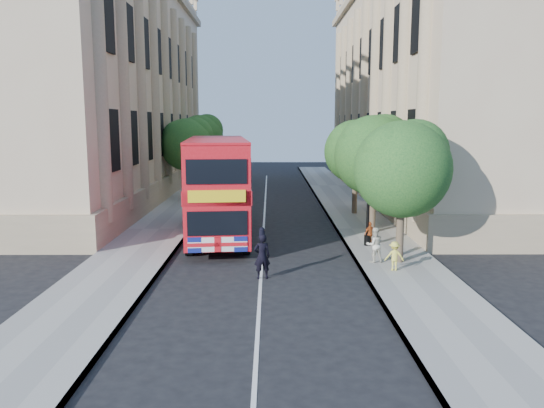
{
  "coord_description": "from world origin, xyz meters",
  "views": [
    {
      "loc": [
        0.35,
        -18.68,
        5.97
      ],
      "look_at": [
        0.45,
        4.85,
        2.3
      ],
      "focal_mm": 35.0,
      "sensor_mm": 36.0,
      "label": 1
    }
  ],
  "objects_px": {
    "box_van": "(217,200)",
    "police_constable": "(262,256)",
    "lamp_post": "(368,196)",
    "double_decker_bus": "(217,184)",
    "woman_pedestrian": "(374,245)"
  },
  "relations": [
    {
      "from": "box_van",
      "to": "lamp_post",
      "type": "bearing_deg",
      "value": -47.95
    },
    {
      "from": "box_van",
      "to": "woman_pedestrian",
      "type": "xyz_separation_m",
      "value": [
        7.63,
        -10.48,
        -0.36
      ]
    },
    {
      "from": "box_van",
      "to": "police_constable",
      "type": "height_order",
      "value": "box_van"
    },
    {
      "from": "double_decker_bus",
      "to": "police_constable",
      "type": "bearing_deg",
      "value": -77.49
    },
    {
      "from": "lamp_post",
      "to": "double_decker_bus",
      "type": "distance_m",
      "value": 7.76
    },
    {
      "from": "lamp_post",
      "to": "box_van",
      "type": "xyz_separation_m",
      "value": [
        -7.89,
        7.43,
        -1.29
      ]
    },
    {
      "from": "double_decker_bus",
      "to": "woman_pedestrian",
      "type": "distance_m",
      "value": 9.18
    },
    {
      "from": "lamp_post",
      "to": "box_van",
      "type": "bearing_deg",
      "value": 136.73
    },
    {
      "from": "box_van",
      "to": "police_constable",
      "type": "distance_m",
      "value": 12.78
    },
    {
      "from": "box_van",
      "to": "double_decker_bus",
      "type": "bearing_deg",
      "value": -88.49
    },
    {
      "from": "lamp_post",
      "to": "police_constable",
      "type": "distance_m",
      "value": 7.22
    },
    {
      "from": "lamp_post",
      "to": "woman_pedestrian",
      "type": "bearing_deg",
      "value": -94.96
    },
    {
      "from": "lamp_post",
      "to": "woman_pedestrian",
      "type": "xyz_separation_m",
      "value": [
        -0.27,
        -3.05,
        -1.64
      ]
    },
    {
      "from": "lamp_post",
      "to": "box_van",
      "type": "height_order",
      "value": "lamp_post"
    },
    {
      "from": "double_decker_bus",
      "to": "police_constable",
      "type": "xyz_separation_m",
      "value": [
        2.4,
        -7.46,
        -1.9
      ]
    }
  ]
}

